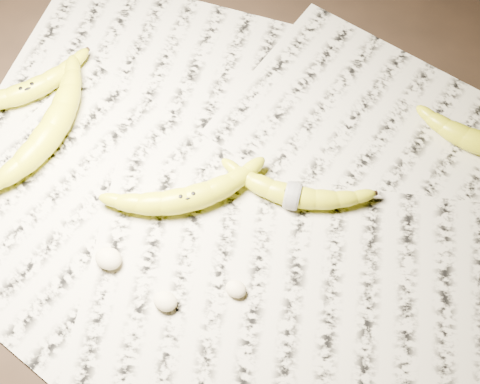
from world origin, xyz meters
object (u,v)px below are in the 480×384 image
at_px(banana_left_b, 51,128).
at_px(banana_center, 187,198).
at_px(banana_taped, 293,194).
at_px(banana_left_a, 28,89).

distance_m(banana_left_b, banana_center, 0.23).
height_order(banana_center, banana_taped, banana_center).
height_order(banana_left_a, banana_left_b, banana_left_b).
relative_size(banana_left_a, banana_center, 0.92).
height_order(banana_left_a, banana_taped, same).
xyz_separation_m(banana_left_a, banana_taped, (0.43, 0.00, -0.00)).
bearing_deg(banana_left_a, banana_taped, -52.45).
bearing_deg(banana_taped, banana_center, -163.00).
bearing_deg(banana_taped, banana_left_b, 177.41).
height_order(banana_left_a, banana_center, banana_center).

